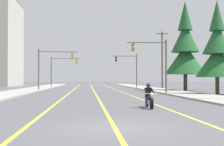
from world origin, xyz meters
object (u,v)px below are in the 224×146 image
at_px(traffic_signal_mid_left, 60,67).
at_px(conifer_tree_right_verge_far, 185,50).
at_px(traffic_signal_near_left, 51,63).
at_px(utility_pole_right_far, 162,59).
at_px(traffic_signal_mid_right, 130,66).
at_px(motorcycle_with_rider, 149,98).
at_px(conifer_tree_right_verge_near, 217,51).
at_px(traffic_signal_near_right, 155,58).

relative_size(traffic_signal_mid_left, conifer_tree_right_verge_far, 0.48).
height_order(traffic_signal_near_left, traffic_signal_mid_left, same).
xyz_separation_m(traffic_signal_mid_left, utility_pole_right_far, (19.08, -8.52, 1.21)).
bearing_deg(traffic_signal_mid_right, motorcycle_with_rider, -95.71).
bearing_deg(utility_pole_right_far, conifer_tree_right_verge_near, -88.68).
height_order(motorcycle_with_rider, traffic_signal_near_left, traffic_signal_near_left).
relative_size(traffic_signal_mid_right, utility_pole_right_far, 0.60).
distance_m(traffic_signal_near_left, traffic_signal_mid_left, 17.18).
relative_size(utility_pole_right_far, conifer_tree_right_verge_near, 1.00).
xyz_separation_m(traffic_signal_near_right, conifer_tree_right_verge_near, (6.46, -2.03, 0.67)).
bearing_deg(conifer_tree_right_verge_far, conifer_tree_right_verge_near, -89.44).
xyz_separation_m(traffic_signal_near_right, traffic_signal_mid_left, (-13.17, 30.75, 0.09)).
bearing_deg(motorcycle_with_rider, traffic_signal_near_left, 106.22).
xyz_separation_m(motorcycle_with_rider, conifer_tree_right_verge_far, (10.40, 27.41, 5.35)).
bearing_deg(motorcycle_with_rider, traffic_signal_near_right, 77.29).
bearing_deg(utility_pole_right_far, traffic_signal_mid_right, 178.22).
relative_size(traffic_signal_near_left, utility_pole_right_far, 0.60).
relative_size(traffic_signal_near_left, traffic_signal_mid_right, 1.00).
relative_size(motorcycle_with_rider, utility_pole_right_far, 0.21).
height_order(utility_pole_right_far, conifer_tree_right_verge_far, conifer_tree_right_verge_far).
bearing_deg(motorcycle_with_rider, traffic_signal_mid_right, 84.29).
bearing_deg(traffic_signal_near_left, utility_pole_right_far, 24.35).
bearing_deg(traffic_signal_near_right, traffic_signal_near_left, 134.24).
relative_size(traffic_signal_mid_left, utility_pole_right_far, 0.60).
bearing_deg(traffic_signal_mid_left, traffic_signal_near_right, -66.81).
distance_m(traffic_signal_near_right, traffic_signal_mid_left, 33.46).
height_order(traffic_signal_mid_right, utility_pole_right_far, utility_pole_right_far).
xyz_separation_m(utility_pole_right_far, conifer_tree_right_verge_near, (0.56, -24.26, -0.63)).
bearing_deg(traffic_signal_mid_right, conifer_tree_right_verge_near, -75.16).
distance_m(utility_pole_right_far, conifer_tree_right_verge_far, 12.80).
distance_m(motorcycle_with_rider, conifer_tree_right_verge_far, 29.80).
xyz_separation_m(motorcycle_with_rider, utility_pole_right_far, (9.95, 40.19, 4.79)).
height_order(traffic_signal_near_left, utility_pole_right_far, utility_pole_right_far).
distance_m(traffic_signal_mid_right, conifer_tree_right_verge_far, 14.57).
relative_size(utility_pole_right_far, conifer_tree_right_verge_far, 0.80).
relative_size(traffic_signal_near_right, utility_pole_right_far, 0.60).
relative_size(motorcycle_with_rider, traffic_signal_mid_right, 0.35).
relative_size(traffic_signal_near_left, traffic_signal_mid_left, 1.00).
distance_m(motorcycle_with_rider, conifer_tree_right_verge_near, 19.54).
distance_m(traffic_signal_near_right, traffic_signal_mid_right, 22.42).
xyz_separation_m(traffic_signal_mid_left, conifer_tree_right_verge_near, (19.64, -32.78, 0.57)).
xyz_separation_m(traffic_signal_near_right, traffic_signal_mid_right, (-0.01, 22.42, -0.00)).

